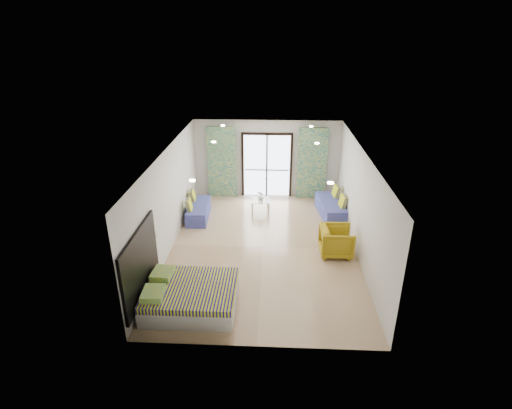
{
  "coord_description": "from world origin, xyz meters",
  "views": [
    {
      "loc": [
        0.27,
        -9.55,
        5.52
      ],
      "look_at": [
        -0.21,
        0.28,
        1.15
      ],
      "focal_mm": 28.0,
      "sensor_mm": 36.0,
      "label": 1
    }
  ],
  "objects_px": {
    "bed": "(190,296)",
    "armchair": "(337,240)",
    "daybed_left": "(198,210)",
    "coffee_table": "(260,201)",
    "daybed_right": "(332,207)"
  },
  "relations": [
    {
      "from": "bed",
      "to": "daybed_right",
      "type": "relative_size",
      "value": 1.05
    },
    {
      "from": "daybed_right",
      "to": "armchair",
      "type": "bearing_deg",
      "value": -101.2
    },
    {
      "from": "daybed_left",
      "to": "coffee_table",
      "type": "relative_size",
      "value": 2.34
    },
    {
      "from": "coffee_table",
      "to": "bed",
      "type": "bearing_deg",
      "value": -104.71
    },
    {
      "from": "daybed_left",
      "to": "coffee_table",
      "type": "bearing_deg",
      "value": 13.27
    },
    {
      "from": "bed",
      "to": "armchair",
      "type": "xyz_separation_m",
      "value": [
        3.41,
        2.38,
        0.15
      ]
    },
    {
      "from": "daybed_right",
      "to": "coffee_table",
      "type": "xyz_separation_m",
      "value": [
        -2.28,
        0.2,
        0.09
      ]
    },
    {
      "from": "armchair",
      "to": "daybed_right",
      "type": "bearing_deg",
      "value": -5.32
    },
    {
      "from": "daybed_right",
      "to": "armchair",
      "type": "xyz_separation_m",
      "value": [
        -0.18,
        -2.41,
        0.16
      ]
    },
    {
      "from": "coffee_table",
      "to": "armchair",
      "type": "xyz_separation_m",
      "value": [
        2.1,
        -2.61,
        0.07
      ]
    },
    {
      "from": "daybed_left",
      "to": "armchair",
      "type": "distance_m",
      "value": 4.54
    },
    {
      "from": "bed",
      "to": "daybed_right",
      "type": "distance_m",
      "value": 5.99
    },
    {
      "from": "bed",
      "to": "daybed_left",
      "type": "bearing_deg",
      "value": 98.22
    },
    {
      "from": "bed",
      "to": "armchair",
      "type": "distance_m",
      "value": 4.16
    },
    {
      "from": "armchair",
      "to": "bed",
      "type": "bearing_deg",
      "value": 123.84
    }
  ]
}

